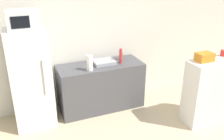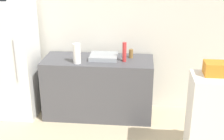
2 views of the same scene
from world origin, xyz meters
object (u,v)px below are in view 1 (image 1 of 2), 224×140
(microwave, at_px, (23,20))
(basket, at_px, (205,57))
(jar, at_px, (223,53))
(bottle_short, at_px, (121,56))
(bottle_tall, at_px, (121,56))
(refrigerator, at_px, (31,79))
(paper_towel_roll, at_px, (90,63))

(microwave, bearing_deg, basket, -21.30)
(microwave, height_order, jar, microwave)
(bottle_short, xyz_separation_m, jar, (1.40, -1.11, 0.24))
(microwave, distance_m, bottle_tall, 1.80)
(bottle_short, bearing_deg, jar, -38.54)
(jar, bearing_deg, refrigerator, 162.95)
(microwave, bearing_deg, paper_towel_roll, -7.78)
(bottle_short, distance_m, jar, 1.80)
(refrigerator, distance_m, jar, 3.26)
(refrigerator, height_order, basket, refrigerator)
(refrigerator, relative_size, microwave, 3.52)
(microwave, xyz_separation_m, jar, (3.09, -0.95, -0.63))
(paper_towel_roll, bearing_deg, bottle_short, 22.23)
(microwave, xyz_separation_m, bottle_tall, (1.61, -0.00, -0.79))
(basket, bearing_deg, bottle_tall, 134.72)
(refrigerator, relative_size, bottle_tall, 6.03)
(basket, distance_m, jar, 0.47)
(refrigerator, height_order, bottle_short, refrigerator)
(refrigerator, relative_size, paper_towel_roll, 5.98)
(microwave, xyz_separation_m, basket, (2.63, -1.02, -0.61))
(bottle_tall, relative_size, bottle_short, 2.15)
(microwave, relative_size, bottle_tall, 1.71)
(refrigerator, bearing_deg, paper_towel_roll, -7.86)
(refrigerator, bearing_deg, bottle_tall, -0.04)
(bottle_tall, relative_size, basket, 1.02)
(paper_towel_roll, bearing_deg, basket, -28.31)
(bottle_tall, bearing_deg, microwave, 180.00)
(bottle_short, xyz_separation_m, paper_towel_roll, (-0.73, -0.30, 0.08))
(paper_towel_roll, bearing_deg, bottle_tall, 11.72)
(bottle_short, distance_m, paper_towel_roll, 0.79)
(microwave, bearing_deg, bottle_short, 5.51)
(microwave, xyz_separation_m, bottle_short, (1.70, 0.16, -0.86))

